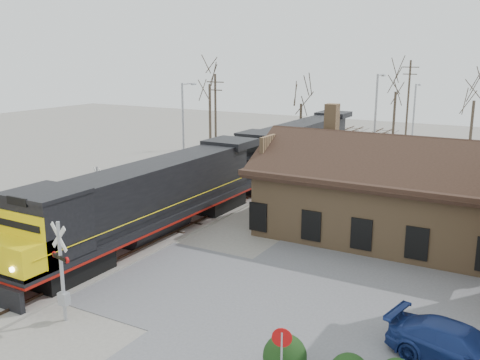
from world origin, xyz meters
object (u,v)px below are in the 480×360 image
(locomotive_lead, at_px, (146,200))
(parked_car, at_px, (460,348))
(locomotive_trailing, at_px, (296,146))
(depot, at_px, (382,198))

(locomotive_lead, xyz_separation_m, parked_car, (18.40, -4.92, -1.79))
(locomotive_lead, distance_m, locomotive_trailing, 22.09)
(depot, xyz_separation_m, parked_car, (6.42, -12.91, -1.65))
(locomotive_trailing, bearing_deg, depot, -49.64)
(locomotive_lead, relative_size, parked_car, 4.17)
(parked_car, bearing_deg, depot, 38.23)
(locomotive_lead, bearing_deg, locomotive_trailing, 90.00)
(locomotive_trailing, bearing_deg, locomotive_lead, -90.00)
(locomotive_trailing, relative_size, parked_car, 4.17)
(locomotive_trailing, distance_m, parked_car, 32.74)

